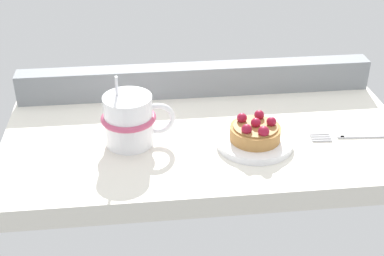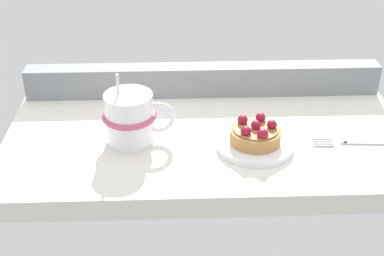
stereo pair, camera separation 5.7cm
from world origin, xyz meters
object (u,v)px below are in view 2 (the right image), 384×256
at_px(dessert_plate, 255,144).
at_px(coffee_mug, 131,118).
at_px(raspberry_tart, 255,134).
at_px(dessert_fork, 364,142).

relative_size(dessert_plate, coffee_mug, 1.03).
bearing_deg(raspberry_tart, dessert_fork, 1.05).
distance_m(dessert_plate, raspberry_tart, 0.02).
height_order(coffee_mug, dessert_fork, coffee_mug).
distance_m(coffee_mug, dessert_fork, 0.40).
relative_size(dessert_plate, raspberry_tart, 1.52).
xyz_separation_m(dessert_plate, dessert_fork, (0.19, 0.00, -0.00)).
bearing_deg(coffee_mug, dessert_plate, -8.43).
xyz_separation_m(coffee_mug, dessert_fork, (0.40, -0.03, -0.04)).
distance_m(dessert_plate, dessert_fork, 0.19).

